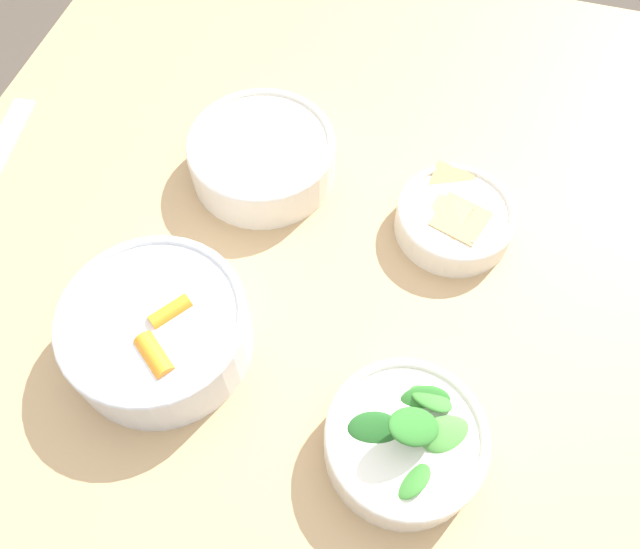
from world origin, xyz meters
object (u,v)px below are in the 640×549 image
(bowl_carrots, at_px, (157,330))
(bowl_beans_hotdog, at_px, (263,157))
(bowl_greens, at_px, (406,440))
(bowl_cookies, at_px, (455,218))

(bowl_carrots, bearing_deg, bowl_beans_hotdog, -6.25)
(bowl_greens, xyz_separation_m, bowl_cookies, (0.27, -0.00, -0.01))
(bowl_beans_hotdog, relative_size, bowl_cookies, 1.30)
(bowl_carrots, relative_size, bowl_beans_hotdog, 1.07)
(bowl_greens, relative_size, bowl_beans_hotdog, 0.86)
(bowl_carrots, distance_m, bowl_cookies, 0.35)
(bowl_greens, bearing_deg, bowl_carrots, 81.69)
(bowl_cookies, bearing_deg, bowl_beans_hotdog, 84.97)
(bowl_carrots, xyz_separation_m, bowl_cookies, (0.23, -0.27, -0.02))
(bowl_beans_hotdog, distance_m, bowl_cookies, 0.24)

